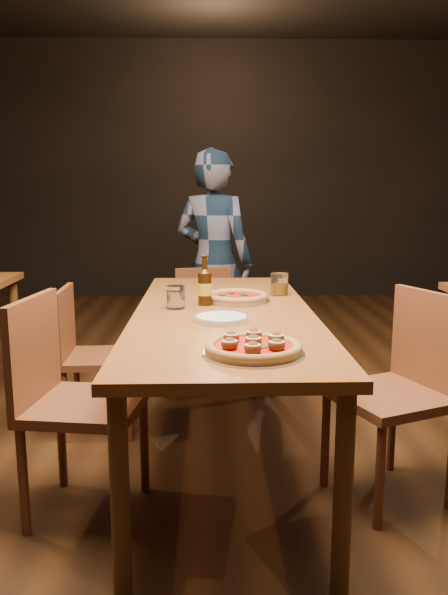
{
  "coord_description": "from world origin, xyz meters",
  "views": [
    {
      "loc": [
        -0.07,
        -2.56,
        1.29
      ],
      "look_at": [
        0.0,
        -0.05,
        0.82
      ],
      "focal_mm": 35.0,
      "sensor_mm": 36.0,
      "label": 1
    }
  ],
  "objects_px": {
    "diner": "(214,263)",
    "plate_stack": "(221,318)",
    "amber_glass": "(279,284)",
    "table_main": "(224,326)",
    "chair_end": "(209,327)",
    "beer_bottle": "(205,288)",
    "chair_main_sw": "(101,356)",
    "chair_main_nw": "(85,403)",
    "chair_main_e": "(389,394)",
    "pizza_meatball": "(253,347)",
    "pizza_margherita": "(237,297)",
    "water_glass": "(176,297)"
  },
  "relations": [
    {
      "from": "chair_main_e",
      "to": "pizza_meatball",
      "type": "bearing_deg",
      "value": -78.7
    },
    {
      "from": "table_main",
      "to": "beer_bottle",
      "type": "relative_size",
      "value": 8.66
    },
    {
      "from": "chair_main_e",
      "to": "pizza_meatball",
      "type": "xyz_separation_m",
      "value": [
        -0.6,
        -0.4,
        0.32
      ]
    },
    {
      "from": "diner",
      "to": "amber_glass",
      "type": "bearing_deg",
      "value": 131.54
    },
    {
      "from": "chair_main_nw",
      "to": "chair_main_e",
      "type": "height_order",
      "value": "chair_main_nw"
    },
    {
      "from": "chair_main_e",
      "to": "beer_bottle",
      "type": "relative_size",
      "value": 3.95
    },
    {
      "from": "chair_main_sw",
      "to": "plate_stack",
      "type": "bearing_deg",
      "value": -138.08
    },
    {
      "from": "diner",
      "to": "chair_main_sw",
      "type": "bearing_deg",
      "value": 84.07
    },
    {
      "from": "table_main",
      "to": "diner",
      "type": "relative_size",
      "value": 1.28
    },
    {
      "from": "amber_glass",
      "to": "water_glass",
      "type": "bearing_deg",
      "value": -146.96
    },
    {
      "from": "table_main",
      "to": "chair_main_nw",
      "type": "xyz_separation_m",
      "value": [
        -0.56,
        -0.38,
        -0.22
      ]
    },
    {
      "from": "chair_end",
      "to": "water_glass",
      "type": "xyz_separation_m",
      "value": [
        -0.15,
        -1.07,
        0.4
      ]
    },
    {
      "from": "pizza_margherita",
      "to": "plate_stack",
      "type": "bearing_deg",
      "value": -101.25
    },
    {
      "from": "beer_bottle",
      "to": "diner",
      "type": "bearing_deg",
      "value": 87.65
    },
    {
      "from": "beer_bottle",
      "to": "diner",
      "type": "relative_size",
      "value": 0.15
    },
    {
      "from": "table_main",
      "to": "pizza_margherita",
      "type": "bearing_deg",
      "value": 72.42
    },
    {
      "from": "beer_bottle",
      "to": "water_glass",
      "type": "bearing_deg",
      "value": -150.79
    },
    {
      "from": "plate_stack",
      "to": "beer_bottle",
      "type": "height_order",
      "value": "beer_bottle"
    },
    {
      "from": "beer_bottle",
      "to": "chair_end",
      "type": "bearing_deg",
      "value": 88.88
    },
    {
      "from": "chair_main_sw",
      "to": "diner",
      "type": "distance_m",
      "value": 1.27
    },
    {
      "from": "chair_end",
      "to": "water_glass",
      "type": "bearing_deg",
      "value": -110.56
    },
    {
      "from": "chair_main_nw",
      "to": "beer_bottle",
      "type": "relative_size",
      "value": 3.99
    },
    {
      "from": "chair_end",
      "to": "diner",
      "type": "distance_m",
      "value": 0.52
    },
    {
      "from": "chair_main_nw",
      "to": "water_glass",
      "type": "bearing_deg",
      "value": -29.09
    },
    {
      "from": "chair_main_sw",
      "to": "pizza_meatball",
      "type": "height_order",
      "value": "chair_main_sw"
    },
    {
      "from": "table_main",
      "to": "diner",
      "type": "distance_m",
      "value": 1.49
    },
    {
      "from": "pizza_margherita",
      "to": "pizza_meatball",
      "type": "bearing_deg",
      "value": -89.54
    },
    {
      "from": "water_glass",
      "to": "pizza_meatball",
      "type": "bearing_deg",
      "value": -68.65
    },
    {
      "from": "pizza_meatball",
      "to": "beer_bottle",
      "type": "distance_m",
      "value": 0.86
    },
    {
      "from": "chair_main_e",
      "to": "diner",
      "type": "distance_m",
      "value": 1.96
    },
    {
      "from": "pizza_meatball",
      "to": "plate_stack",
      "type": "bearing_deg",
      "value": 100.8
    },
    {
      "from": "diner",
      "to": "plate_stack",
      "type": "bearing_deg",
      "value": 115.25
    },
    {
      "from": "chair_end",
      "to": "beer_bottle",
      "type": "height_order",
      "value": "beer_bottle"
    },
    {
      "from": "plate_stack",
      "to": "chair_main_sw",
      "type": "bearing_deg",
      "value": 133.92
    },
    {
      "from": "chair_main_e",
      "to": "amber_glass",
      "type": "bearing_deg",
      "value": -174.18
    },
    {
      "from": "beer_bottle",
      "to": "amber_glass",
      "type": "distance_m",
      "value": 0.47
    },
    {
      "from": "beer_bottle",
      "to": "chair_main_nw",
      "type": "bearing_deg",
      "value": -132.26
    },
    {
      "from": "chair_main_e",
      "to": "chair_end",
      "type": "height_order",
      "value": "chair_main_e"
    },
    {
      "from": "beer_bottle",
      "to": "diner",
      "type": "distance_m",
      "value": 1.36
    },
    {
      "from": "chair_main_sw",
      "to": "chair_main_e",
      "type": "xyz_separation_m",
      "value": [
        1.33,
        -0.75,
        0.05
      ]
    },
    {
      "from": "pizza_margherita",
      "to": "plate_stack",
      "type": "xyz_separation_m",
      "value": [
        -0.09,
        -0.44,
        -0.01
      ]
    },
    {
      "from": "pizza_meatball",
      "to": "diner",
      "type": "relative_size",
      "value": 0.22
    },
    {
      "from": "beer_bottle",
      "to": "water_glass",
      "type": "xyz_separation_m",
      "value": [
        -0.13,
        -0.07,
        -0.03
      ]
    },
    {
      "from": "chair_end",
      "to": "chair_main_sw",
      "type": "bearing_deg",
      "value": -142.95
    },
    {
      "from": "water_glass",
      "to": "amber_glass",
      "type": "distance_m",
      "value": 0.62
    },
    {
      "from": "chair_main_sw",
      "to": "chair_main_e",
      "type": "bearing_deg",
      "value": -121.52
    },
    {
      "from": "pizza_meatball",
      "to": "amber_glass",
      "type": "relative_size",
      "value": 3.03
    },
    {
      "from": "table_main",
      "to": "chair_end",
      "type": "distance_m",
      "value": 1.16
    },
    {
      "from": "chair_main_e",
      "to": "plate_stack",
      "type": "height_order",
      "value": "chair_main_e"
    },
    {
      "from": "amber_glass",
      "to": "table_main",
      "type": "bearing_deg",
      "value": -127.1
    }
  ]
}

